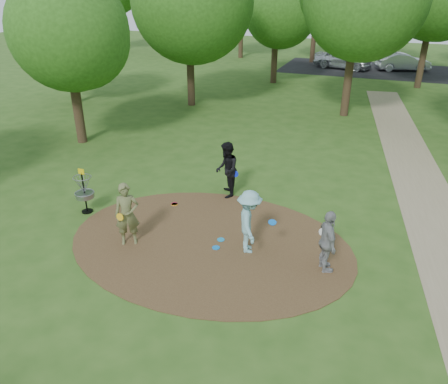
% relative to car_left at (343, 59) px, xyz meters
% --- Properties ---
extents(ground, '(100.00, 100.00, 0.00)m').
position_rel_car_left_xyz_m(ground, '(-0.07, -29.60, -0.83)').
color(ground, '#2D5119').
rests_on(ground, ground).
extents(dirt_clearing, '(8.40, 8.40, 0.02)m').
position_rel_car_left_xyz_m(dirt_clearing, '(-0.07, -29.60, -0.82)').
color(dirt_clearing, '#47301C').
rests_on(dirt_clearing, ground).
extents(footpath, '(7.55, 39.89, 0.01)m').
position_rel_car_left_xyz_m(footpath, '(6.43, -27.60, -0.82)').
color(footpath, '#8C7A5B').
rests_on(footpath, ground).
extents(parking_lot, '(14.00, 8.00, 0.01)m').
position_rel_car_left_xyz_m(parking_lot, '(1.93, 0.40, -0.82)').
color(parking_lot, black).
rests_on(parking_lot, ground).
extents(player_observer_with_disc, '(0.82, 0.75, 1.89)m').
position_rel_car_left_xyz_m(player_observer_with_disc, '(-2.23, -30.44, 0.12)').
color(player_observer_with_disc, '#62673B').
rests_on(player_observer_with_disc, ground).
extents(player_throwing_with_disc, '(1.36, 1.37, 1.85)m').
position_rel_car_left_xyz_m(player_throwing_with_disc, '(1.12, -29.58, 0.10)').
color(player_throwing_with_disc, '#82BCC1').
rests_on(player_throwing_with_disc, ground).
extents(player_walking_with_disc, '(1.04, 1.16, 1.97)m').
position_rel_car_left_xyz_m(player_walking_with_disc, '(-0.68, -26.53, 0.16)').
color(player_walking_with_disc, black).
rests_on(player_walking_with_disc, ground).
extents(player_waiting_with_disc, '(0.84, 1.11, 1.75)m').
position_rel_car_left_xyz_m(player_waiting_with_disc, '(3.28, -29.75, 0.05)').
color(player_waiting_with_disc, gray).
rests_on(player_waiting_with_disc, ground).
extents(disc_ground_cyan, '(0.22, 0.22, 0.02)m').
position_rel_car_left_xyz_m(disc_ground_cyan, '(0.20, -29.38, -0.80)').
color(disc_ground_cyan, '#1888C0').
rests_on(disc_ground_cyan, dirt_clearing).
extents(disc_ground_blue, '(0.22, 0.22, 0.02)m').
position_rel_car_left_xyz_m(disc_ground_blue, '(0.23, -29.82, -0.80)').
color(disc_ground_blue, blue).
rests_on(disc_ground_blue, dirt_clearing).
extents(disc_ground_red, '(0.22, 0.22, 0.02)m').
position_rel_car_left_xyz_m(disc_ground_red, '(-2.10, -27.82, -0.80)').
color(disc_ground_red, red).
rests_on(disc_ground_red, dirt_clearing).
extents(car_left, '(5.20, 3.15, 1.66)m').
position_rel_car_left_xyz_m(car_left, '(0.00, 0.00, 0.00)').
color(car_left, '#B7BCC0').
rests_on(car_left, ground).
extents(car_right, '(4.55, 2.81, 1.42)m').
position_rel_car_left_xyz_m(car_right, '(4.83, 0.81, -0.12)').
color(car_right, '#AAADB2').
rests_on(car_right, ground).
extents(disc_ground_orange, '(0.22, 0.22, 0.02)m').
position_rel_car_left_xyz_m(disc_ground_orange, '(-2.08, -27.85, -0.80)').
color(disc_ground_orange, orange).
rests_on(disc_ground_orange, dirt_clearing).
extents(disc_golf_basket, '(0.63, 0.63, 1.54)m').
position_rel_car_left_xyz_m(disc_golf_basket, '(-4.57, -29.30, 0.05)').
color(disc_golf_basket, black).
rests_on(disc_golf_basket, ground).
extents(tree_ring, '(36.91, 45.40, 9.27)m').
position_rel_car_left_xyz_m(tree_ring, '(0.82, -19.02, 4.44)').
color(tree_ring, '#332316').
rests_on(tree_ring, ground).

